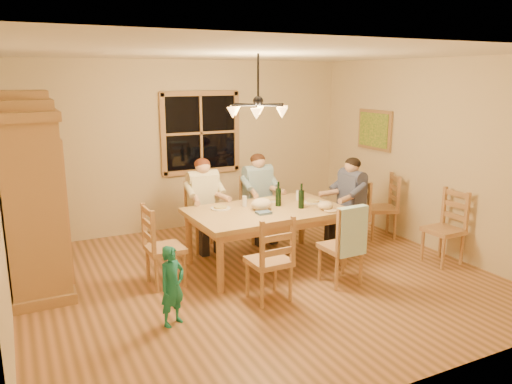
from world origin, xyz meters
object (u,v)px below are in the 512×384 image
chair_far_right (258,221)px  chandelier (258,109)px  adult_woman (203,193)px  wine_bottle_b (301,196)px  child (172,286)px  chair_near_right (340,259)px  wine_bottle_a (278,194)px  chair_spare_front (442,241)px  adult_plaid_man (258,186)px  dining_table (266,216)px  chair_end_left (166,260)px  armoire (33,201)px  adult_slate_man (351,192)px  chair_end_right (349,228)px  chair_spare_back (381,218)px  chair_far_left (204,229)px  chair_near_left (269,274)px

chair_far_right → chandelier: bearing=61.4°
adult_woman → wine_bottle_b: bearing=130.0°
adult_woman → child: (-1.08, -1.96, -0.43)m
chair_near_right → wine_bottle_a: wine_bottle_a is taller
wine_bottle_a → chair_spare_front: (1.92, -1.07, -0.62)m
adult_plaid_man → chair_spare_front: (1.78, -1.94, -0.54)m
dining_table → adult_woman: size_ratio=2.32×
chair_end_left → chair_near_right: bearing=63.4°
chair_end_left → armoire: bearing=-115.9°
adult_woman → child: size_ratio=1.06×
chair_spare_front → chair_far_right: bearing=41.4°
armoire → adult_plaid_man: bearing=7.1°
chandelier → child: (-1.29, -0.66, -1.66)m
adult_slate_man → wine_bottle_b: adult_slate_man is taller
chair_end_right → chair_spare_back: size_ratio=1.00×
chair_far_right → wine_bottle_a: (-0.14, -0.87, 0.62)m
chair_near_right → wine_bottle_b: 1.00m
chandelier → chair_end_right: bearing=13.8°
chair_end_right → child: size_ratio=1.20×
chair_far_left → chair_near_right: bearing=117.9°
armoire → wine_bottle_b: (3.17, -0.72, -0.13)m
chair_end_right → chair_spare_back: 0.79m
chair_near_left → child: 1.14m
chandelier → chair_far_right: 2.31m
wine_bottle_a → chair_spare_back: (1.92, 0.17, -0.62)m
chair_spare_back → chair_far_right: bearing=92.4°
chair_far_right → chair_near_left: bearing=64.8°
chair_end_left → wine_bottle_a: (1.60, 0.12, 0.62)m
chair_near_left → chair_end_left: bearing=133.3°
chandelier → wine_bottle_a: (0.53, 0.46, -1.15)m
chair_far_right → armoire: bearing=5.3°
chandelier → child: size_ratio=0.93×
chair_far_left → child: (-1.08, -1.96, 0.11)m
chandelier → chair_spare_back: (2.45, 0.63, -1.77)m
chair_end_right → adult_slate_man: size_ratio=1.13×
child → wine_bottle_b: bearing=-2.1°
adult_woman → adult_slate_man: bearing=153.4°
wine_bottle_b → chair_near_right: bearing=-83.2°
chair_near_right → chair_end_right: same height
chair_far_right → chair_near_right: size_ratio=1.00×
chair_spare_front → chair_spare_back: same height
chair_near_right → adult_plaid_man: 1.96m
chandelier → chair_end_left: size_ratio=0.78×
chandelier → chair_end_right: 2.49m
chair_far_left → chair_near_left: 1.88m
armoire → wine_bottle_a: size_ratio=6.97×
armoire → wine_bottle_b: 3.25m
adult_plaid_man → chair_spare_back: bearing=156.9°
chandelier → chair_spare_front: (2.45, -0.62, -1.77)m
adult_woman → wine_bottle_b: adult_woman is taller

